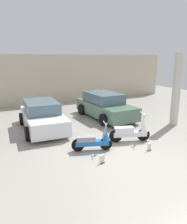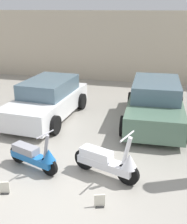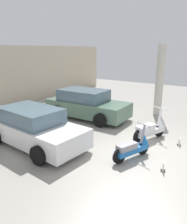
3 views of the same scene
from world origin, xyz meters
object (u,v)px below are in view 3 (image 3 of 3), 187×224
object	(u,v)px
placard_near_right_scooter	(179,142)
support_column_side	(160,81)
car_rear_center	(86,104)
placard_near_left_scooter	(163,167)
car_rear_left	(35,128)
scooter_front_right	(151,129)
scooter_front_left	(133,147)

from	to	relation	value
placard_near_right_scooter	support_column_side	world-z (taller)	support_column_side
car_rear_center	placard_near_left_scooter	bearing A→B (deg)	-32.78
support_column_side	placard_near_right_scooter	bearing A→B (deg)	-148.93
car_rear_left	car_rear_center	distance (m)	3.51
scooter_front_right	placard_near_right_scooter	distance (m)	1.02
car_rear_left	placard_near_left_scooter	bearing A→B (deg)	14.23
placard_near_left_scooter	support_column_side	world-z (taller)	support_column_side
placard_near_left_scooter	scooter_front_left	bearing A→B (deg)	78.04
scooter_front_right	support_column_side	bearing A→B (deg)	34.61
scooter_front_left	support_column_side	size ratio (longest dim) A/B	0.41
scooter_front_left	placard_near_right_scooter	distance (m)	1.94
placard_near_right_scooter	support_column_side	xyz separation A→B (m)	(3.11, 1.87, 1.56)
car_rear_center	support_column_side	xyz separation A→B (m)	(2.35, -2.60, 1.04)
scooter_front_right	placard_near_right_scooter	xyz separation A→B (m)	(0.04, -0.98, -0.28)
scooter_front_left	car_rear_center	world-z (taller)	car_rear_center
scooter_front_left	car_rear_center	distance (m)	4.37
scooter_front_right	placard_near_left_scooter	distance (m)	2.18
placard_near_left_scooter	scooter_front_right	bearing A→B (deg)	29.65
placard_near_left_scooter	support_column_side	size ratio (longest dim) A/B	0.08
car_rear_center	placard_near_right_scooter	xyz separation A→B (m)	(-0.76, -4.47, -0.52)
scooter_front_right	car_rear_center	distance (m)	3.58
placard_near_right_scooter	support_column_side	distance (m)	3.95
placard_near_right_scooter	placard_near_left_scooter	bearing A→B (deg)	-177.49
car_rear_left	placard_near_right_scooter	xyz separation A→B (m)	(2.72, -4.03, -0.49)
car_rear_center	placard_near_right_scooter	world-z (taller)	car_rear_center
car_rear_left	placard_near_left_scooter	world-z (taller)	car_rear_left
scooter_front_left	car_rear_left	xyz separation A→B (m)	(-1.00, 3.15, 0.25)
scooter_front_right	placard_near_right_scooter	size ratio (longest dim) A/B	5.90
car_rear_left	car_rear_center	xyz separation A→B (m)	(3.48, 0.44, 0.03)
placard_near_right_scooter	support_column_side	size ratio (longest dim) A/B	0.08
placard_near_right_scooter	scooter_front_right	bearing A→B (deg)	92.53
scooter_front_left	placard_near_left_scooter	world-z (taller)	scooter_front_left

